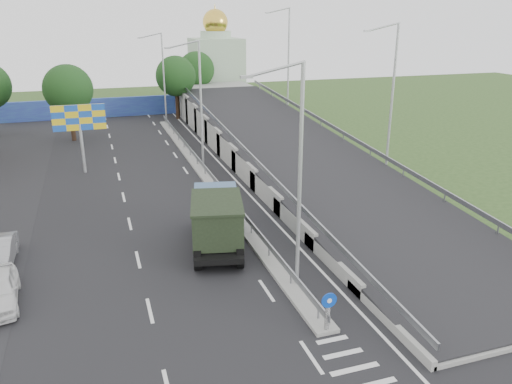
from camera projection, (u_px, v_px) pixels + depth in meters
name	position (u px, v px, depth m)	size (l,w,h in m)	color
ground	(353.00, 368.00, 17.90)	(160.00, 160.00, 0.00)	#2D4C1E
road_surface	(176.00, 197.00, 34.93)	(26.00, 90.00, 0.04)	black
median	(205.00, 175.00, 39.37)	(1.00, 44.00, 0.20)	gray
overpass_ramp	(294.00, 147.00, 41.04)	(10.00, 50.00, 3.50)	gray
median_guardrail	(205.00, 167.00, 39.15)	(0.09, 44.00, 0.71)	gray
sign_bollard	(328.00, 311.00, 19.51)	(0.64, 0.23, 1.67)	black
lamp_post_near	(296.00, 168.00, 21.38)	(2.74, 0.18, 10.08)	#B2B5B7
lamp_post_mid	(198.00, 99.00, 39.30)	(2.74, 0.18, 10.08)	#B2B5B7
lamp_post_far	(162.00, 73.00, 57.21)	(2.74, 0.18, 10.08)	#B2B5B7
blue_wall	(125.00, 107.00, 62.90)	(30.00, 0.50, 2.40)	#292B98
church	(216.00, 65.00, 72.84)	(7.00, 7.00, 13.80)	#B2CCAD
billboard	(79.00, 122.00, 38.94)	(4.00, 0.24, 5.50)	#B2B5B7
tree_left_mid	(68.00, 89.00, 49.06)	(4.80, 4.80, 7.60)	black
tree_median_far	(176.00, 76.00, 59.77)	(4.80, 4.80, 7.60)	black
tree_ramp_far	(197.00, 70.00, 67.22)	(4.80, 4.80, 7.60)	black
dump_truck	(217.00, 218.00, 26.93)	(3.80, 7.07, 2.96)	black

